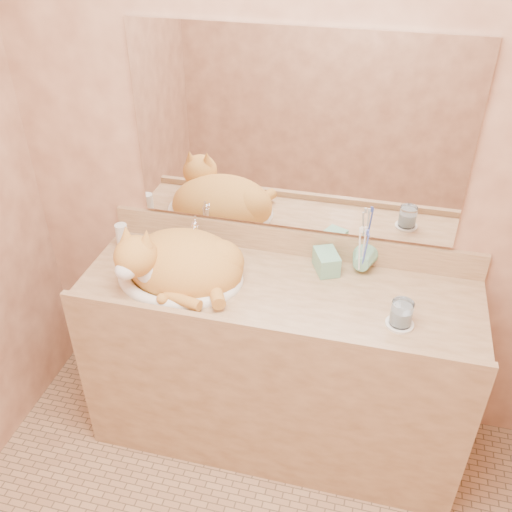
% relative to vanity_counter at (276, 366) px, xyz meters
% --- Properties ---
extents(wall_back, '(2.40, 0.02, 2.50)m').
position_rel_vanity_counter_xyz_m(wall_back, '(0.00, 0.28, 0.82)').
color(wall_back, '#985E45').
rests_on(wall_back, ground).
extents(vanity_counter, '(1.60, 0.55, 0.85)m').
position_rel_vanity_counter_xyz_m(vanity_counter, '(0.00, 0.00, 0.00)').
color(vanity_counter, olive).
rests_on(vanity_counter, floor).
extents(mirror, '(1.30, 0.02, 0.80)m').
position_rel_vanity_counter_xyz_m(mirror, '(0.00, 0.26, 0.97)').
color(mirror, white).
rests_on(mirror, wall_back).
extents(sink_basin, '(0.59, 0.52, 0.16)m').
position_rel_vanity_counter_xyz_m(sink_basin, '(-0.40, -0.02, 0.50)').
color(sink_basin, white).
rests_on(sink_basin, vanity_counter).
extents(faucet, '(0.07, 0.12, 0.16)m').
position_rel_vanity_counter_xyz_m(faucet, '(-0.40, 0.18, 0.50)').
color(faucet, white).
rests_on(faucet, vanity_counter).
extents(cat, '(0.51, 0.43, 0.27)m').
position_rel_vanity_counter_xyz_m(cat, '(-0.40, -0.03, 0.51)').
color(cat, '#BF772C').
rests_on(cat, sink_basin).
extents(soap_dispenser, '(0.12, 0.12, 0.19)m').
position_rel_vanity_counter_xyz_m(soap_dispenser, '(0.19, 0.12, 0.52)').
color(soap_dispenser, '#73B895').
rests_on(soap_dispenser, vanity_counter).
extents(toothbrush_cup, '(0.12, 0.12, 0.10)m').
position_rel_vanity_counter_xyz_m(toothbrush_cup, '(0.31, 0.17, 0.47)').
color(toothbrush_cup, '#73B895').
rests_on(toothbrush_cup, vanity_counter).
extents(toothbrushes, '(0.04, 0.04, 0.23)m').
position_rel_vanity_counter_xyz_m(toothbrushes, '(0.31, 0.17, 0.56)').
color(toothbrushes, silver).
rests_on(toothbrushes, toothbrush_cup).
extents(saucer, '(0.10, 0.10, 0.01)m').
position_rel_vanity_counter_xyz_m(saucer, '(0.48, -0.10, 0.43)').
color(saucer, white).
rests_on(saucer, vanity_counter).
extents(water_glass, '(0.08, 0.08, 0.09)m').
position_rel_vanity_counter_xyz_m(water_glass, '(0.48, -0.10, 0.48)').
color(water_glass, white).
rests_on(water_glass, saucer).
extents(lotion_bottle, '(0.05, 0.05, 0.13)m').
position_rel_vanity_counter_xyz_m(lotion_bottle, '(-0.71, 0.11, 0.49)').
color(lotion_bottle, silver).
rests_on(lotion_bottle, vanity_counter).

